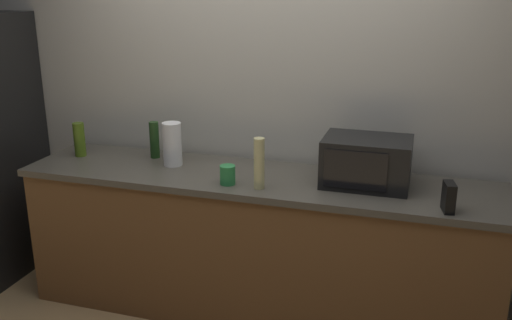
{
  "coord_description": "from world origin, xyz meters",
  "views": [
    {
      "loc": [
        0.93,
        -2.6,
        2.0
      ],
      "look_at": [
        0.0,
        0.4,
        1.0
      ],
      "focal_mm": 39.73,
      "sensor_mm": 36.0,
      "label": 1
    }
  ],
  "objects_px": {
    "microwave": "(366,162)",
    "bottle_olive_oil": "(79,139)",
    "cordless_phone": "(449,197)",
    "mug_green": "(228,175)",
    "bottle_vinegar": "(259,163)",
    "paper_towel_roll": "(172,144)",
    "bottle_wine": "(154,140)"
  },
  "relations": [
    {
      "from": "paper_towel_roll",
      "to": "cordless_phone",
      "type": "relative_size",
      "value": 1.8
    },
    {
      "from": "microwave",
      "to": "cordless_phone",
      "type": "height_order",
      "value": "microwave"
    },
    {
      "from": "microwave",
      "to": "bottle_olive_oil",
      "type": "height_order",
      "value": "microwave"
    },
    {
      "from": "bottle_vinegar",
      "to": "paper_towel_roll",
      "type": "bearing_deg",
      "value": 159.55
    },
    {
      "from": "cordless_phone",
      "to": "microwave",
      "type": "bearing_deg",
      "value": 137.51
    },
    {
      "from": "microwave",
      "to": "bottle_olive_oil",
      "type": "relative_size",
      "value": 2.17
    },
    {
      "from": "cordless_phone",
      "to": "bottle_olive_oil",
      "type": "xyz_separation_m",
      "value": [
        -2.29,
        0.27,
        0.04
      ]
    },
    {
      "from": "mug_green",
      "to": "bottle_wine",
      "type": "bearing_deg",
      "value": 151.64
    },
    {
      "from": "cordless_phone",
      "to": "mug_green",
      "type": "bearing_deg",
      "value": 166.91
    },
    {
      "from": "bottle_olive_oil",
      "to": "bottle_wine",
      "type": "bearing_deg",
      "value": 12.87
    },
    {
      "from": "microwave",
      "to": "bottle_olive_oil",
      "type": "xyz_separation_m",
      "value": [
        -1.85,
        0.0,
        -0.02
      ]
    },
    {
      "from": "paper_towel_roll",
      "to": "microwave",
      "type": "bearing_deg",
      "value": -0.11
    },
    {
      "from": "microwave",
      "to": "paper_towel_roll",
      "type": "xyz_separation_m",
      "value": [
        -1.19,
        0.0,
        0.0
      ]
    },
    {
      "from": "microwave",
      "to": "bottle_olive_oil",
      "type": "bearing_deg",
      "value": 179.94
    },
    {
      "from": "bottle_olive_oil",
      "to": "bottle_wine",
      "type": "distance_m",
      "value": 0.5
    },
    {
      "from": "mug_green",
      "to": "microwave",
      "type": "bearing_deg",
      "value": 16.7
    },
    {
      "from": "paper_towel_roll",
      "to": "cordless_phone",
      "type": "bearing_deg",
      "value": -9.55
    },
    {
      "from": "microwave",
      "to": "bottle_vinegar",
      "type": "bearing_deg",
      "value": -157.17
    },
    {
      "from": "bottle_vinegar",
      "to": "bottle_olive_oil",
      "type": "xyz_separation_m",
      "value": [
        -1.29,
        0.24,
        -0.03
      ]
    },
    {
      "from": "microwave",
      "to": "mug_green",
      "type": "bearing_deg",
      "value": -163.3
    },
    {
      "from": "paper_towel_roll",
      "to": "mug_green",
      "type": "distance_m",
      "value": 0.5
    },
    {
      "from": "bottle_wine",
      "to": "mug_green",
      "type": "xyz_separation_m",
      "value": [
        0.62,
        -0.34,
        -0.06
      ]
    },
    {
      "from": "bottle_vinegar",
      "to": "bottle_wine",
      "type": "xyz_separation_m",
      "value": [
        -0.81,
        0.35,
        -0.03
      ]
    },
    {
      "from": "bottle_olive_oil",
      "to": "mug_green",
      "type": "relative_size",
      "value": 2.03
    },
    {
      "from": "cordless_phone",
      "to": "bottle_vinegar",
      "type": "bearing_deg",
      "value": 167.07
    },
    {
      "from": "microwave",
      "to": "mug_green",
      "type": "height_order",
      "value": "microwave"
    },
    {
      "from": "paper_towel_roll",
      "to": "bottle_wine",
      "type": "xyz_separation_m",
      "value": [
        -0.18,
        0.11,
        -0.02
      ]
    },
    {
      "from": "bottle_vinegar",
      "to": "mug_green",
      "type": "height_order",
      "value": "bottle_vinegar"
    },
    {
      "from": "microwave",
      "to": "cordless_phone",
      "type": "relative_size",
      "value": 3.2
    },
    {
      "from": "cordless_phone",
      "to": "bottle_wine",
      "type": "bearing_deg",
      "value": 157.23
    },
    {
      "from": "bottle_vinegar",
      "to": "bottle_wine",
      "type": "height_order",
      "value": "bottle_vinegar"
    },
    {
      "from": "bottle_wine",
      "to": "mug_green",
      "type": "bearing_deg",
      "value": -28.36
    }
  ]
}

